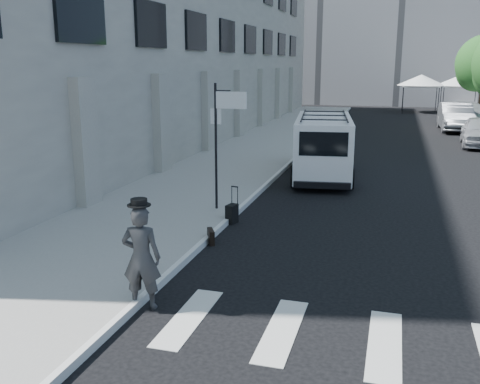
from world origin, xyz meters
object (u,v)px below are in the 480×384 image
Objects in this scene: businessman at (141,258)px; suitcase at (232,214)px; briefcase at (211,236)px; parked_car_b at (456,117)px; cargo_van at (323,146)px; parked_car_c at (469,115)px.

businessman reaches higher than suitcase.
briefcase is (0.00, 3.58, -0.76)m from businessman.
cargo_van is at bearing -111.75° from parked_car_b.
businessman is 0.30× the size of cargo_van.
suitcase is 6.94m from cargo_van.
briefcase is 1.71m from suitcase.
parked_car_b is at bearing -116.73° from parked_car_c.
businessman is 32.17m from parked_car_c.
cargo_van is at bearing 52.03° from briefcase.
businessman is 1.88× the size of suitcase.
briefcase is at bearing -108.26° from parked_car_b.
parked_car_b is (7.64, 23.03, 0.60)m from suitcase.
businessman is 5.32m from suitcase.
cargo_van is (1.49, 8.43, 0.99)m from briefcase.
parked_car_b is (6.15, 16.31, -0.30)m from cargo_van.
suitcase reaches higher than briefcase.
briefcase is 0.07× the size of cargo_van.
businessman reaches higher than briefcase.
suitcase is at bearing -99.49° from businessman.
cargo_van is (1.49, 6.72, 0.90)m from suitcase.
suitcase is 0.16× the size of cargo_van.
parked_car_b is 0.97× the size of parked_car_c.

